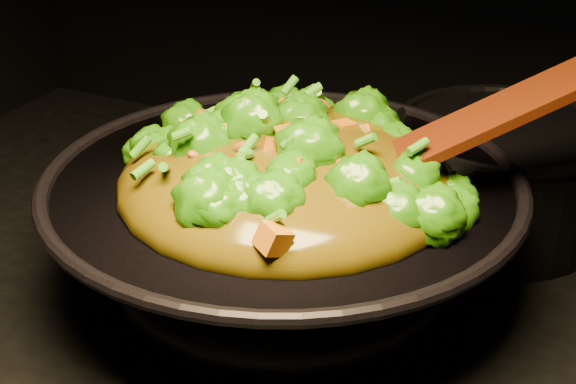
% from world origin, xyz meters
% --- Properties ---
extents(wok, '(0.44, 0.44, 0.11)m').
position_xyz_m(wok, '(-0.07, 0.12, 0.96)').
color(wok, black).
rests_on(wok, stovetop).
extents(stir_fry, '(0.34, 0.34, 0.10)m').
position_xyz_m(stir_fry, '(-0.06, 0.10, 1.06)').
color(stir_fry, '#297208').
rests_on(stir_fry, wok).
extents(spatula, '(0.27, 0.23, 0.13)m').
position_xyz_m(spatula, '(0.07, 0.15, 1.07)').
color(spatula, '#331306').
rests_on(spatula, wok).
extents(back_pot, '(0.23, 0.23, 0.12)m').
position_xyz_m(back_pot, '(0.08, 0.32, 0.96)').
color(back_pot, black).
rests_on(back_pot, stovetop).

